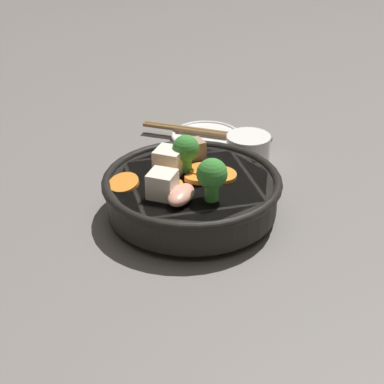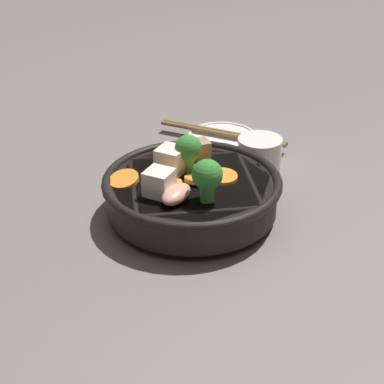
{
  "view_description": "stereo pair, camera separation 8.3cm",
  "coord_description": "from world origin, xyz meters",
  "px_view_note": "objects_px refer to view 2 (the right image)",
  "views": [
    {
      "loc": [
        0.1,
        -0.72,
        0.45
      ],
      "look_at": [
        0.0,
        0.0,
        0.03
      ],
      "focal_mm": 60.0,
      "sensor_mm": 36.0,
      "label": 1
    },
    {
      "loc": [
        0.18,
        -0.7,
        0.45
      ],
      "look_at": [
        0.0,
        0.0,
        0.03
      ],
      "focal_mm": 60.0,
      "sensor_mm": 36.0,
      "label": 2
    }
  ],
  "objects_px": {
    "side_saucer": "(222,138)",
    "tea_cup": "(260,153)",
    "chopsticks_pair": "(222,133)",
    "stirfry_bowl": "(192,190)"
  },
  "relations": [
    {
      "from": "side_saucer",
      "to": "tea_cup",
      "type": "xyz_separation_m",
      "value": [
        0.07,
        -0.08,
        0.02
      ]
    },
    {
      "from": "side_saucer",
      "to": "tea_cup",
      "type": "height_order",
      "value": "tea_cup"
    },
    {
      "from": "chopsticks_pair",
      "to": "side_saucer",
      "type": "bearing_deg",
      "value": 180.0
    },
    {
      "from": "tea_cup",
      "to": "chopsticks_pair",
      "type": "bearing_deg",
      "value": 133.9
    },
    {
      "from": "stirfry_bowl",
      "to": "side_saucer",
      "type": "xyz_separation_m",
      "value": [
        -0.01,
        0.23,
        -0.03
      ]
    },
    {
      "from": "stirfry_bowl",
      "to": "tea_cup",
      "type": "xyz_separation_m",
      "value": [
        0.06,
        0.16,
        -0.01
      ]
    },
    {
      "from": "stirfry_bowl",
      "to": "chopsticks_pair",
      "type": "distance_m",
      "value": 0.23
    },
    {
      "from": "tea_cup",
      "to": "chopsticks_pair",
      "type": "relative_size",
      "value": 0.31
    },
    {
      "from": "stirfry_bowl",
      "to": "side_saucer",
      "type": "bearing_deg",
      "value": 92.12
    },
    {
      "from": "tea_cup",
      "to": "chopsticks_pair",
      "type": "height_order",
      "value": "tea_cup"
    }
  ]
}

